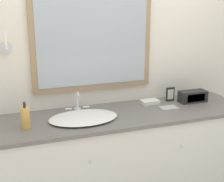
{
  "coord_description": "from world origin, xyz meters",
  "views": [
    {
      "loc": [
        -0.89,
        -1.93,
        1.8
      ],
      "look_at": [
        -0.11,
        0.32,
        1.11
      ],
      "focal_mm": 50.0,
      "sensor_mm": 36.0,
      "label": 1
    }
  ],
  "objects": [
    {
      "name": "soap_bottle",
      "position": [
        -0.79,
        0.26,
        1.0
      ],
      "size": [
        0.07,
        0.07,
        0.2
      ],
      "color": "gold",
      "rests_on": "vanity_counter"
    },
    {
      "name": "hand_towel_near_sink",
      "position": [
        0.31,
        0.48,
        0.93
      ],
      "size": [
        0.16,
        0.1,
        0.03
      ],
      "color": "silver",
      "rests_on": "vanity_counter"
    },
    {
      "name": "appliance_box",
      "position": [
        0.7,
        0.39,
        0.96
      ],
      "size": [
        0.25,
        0.11,
        0.1
      ],
      "color": "black",
      "rests_on": "vanity_counter"
    },
    {
      "name": "picture_frame",
      "position": [
        0.52,
        0.48,
        0.98
      ],
      "size": [
        0.08,
        0.01,
        0.13
      ],
      "color": "black",
      "rests_on": "vanity_counter"
    },
    {
      "name": "sink_basin",
      "position": [
        -0.35,
        0.29,
        0.93
      ],
      "size": [
        0.54,
        0.41,
        0.17
      ],
      "color": "white",
      "rests_on": "vanity_counter"
    },
    {
      "name": "wall_back",
      "position": [
        -0.01,
        0.65,
        1.28
      ],
      "size": [
        8.0,
        0.18,
        2.55
      ],
      "color": "silver",
      "rests_on": "ground_plane"
    },
    {
      "name": "metal_tray",
      "position": [
        0.41,
        0.3,
        0.92
      ],
      "size": [
        0.15,
        0.1,
        0.01
      ],
      "color": "#ADADB2",
      "rests_on": "vanity_counter"
    },
    {
      "name": "vanity_counter",
      "position": [
        0.0,
        0.32,
        0.46
      ],
      "size": [
        2.14,
        0.61,
        0.91
      ],
      "color": "silver",
      "rests_on": "ground_plane"
    }
  ]
}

